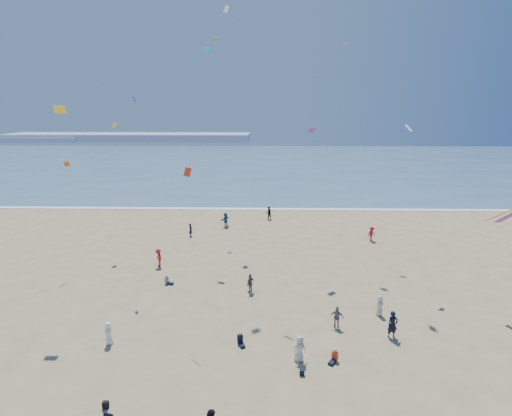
{
  "coord_description": "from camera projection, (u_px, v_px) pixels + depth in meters",
  "views": [
    {
      "loc": [
        2.52,
        -13.37,
        15.03
      ],
      "look_at": [
        2.0,
        8.0,
        9.6
      ],
      "focal_mm": 28.0,
      "sensor_mm": 36.0,
      "label": 1
    }
  ],
  "objects": [
    {
      "name": "headland_near",
      "position": [
        37.0,
        139.0,
        178.68
      ],
      "size": [
        40.0,
        14.0,
        2.0
      ],
      "primitive_type": "cube",
      "color": "#7A8EA8",
      "rests_on": "ground"
    },
    {
      "name": "headland_far",
      "position": [
        129.0,
        137.0,
        182.44
      ],
      "size": [
        110.0,
        20.0,
        3.2
      ],
      "primitive_type": "cube",
      "color": "#7A8EA8",
      "rests_on": "ground"
    },
    {
      "name": "kites_aloft",
      "position": [
        367.0,
        102.0,
        26.15
      ],
      "size": [
        43.57,
        42.65,
        28.59
      ],
      "color": "green",
      "rests_on": "ground"
    },
    {
      "name": "ocean",
      "position": [
        256.0,
        163.0,
        108.75
      ],
      "size": [
        220.0,
        100.0,
        0.06
      ],
      "primitive_type": "cube",
      "color": "#476B84",
      "rests_on": "ground"
    },
    {
      "name": "seated_group",
      "position": [
        290.0,
        379.0,
        22.05
      ],
      "size": [
        16.76,
        26.6,
        0.84
      ],
      "color": "silver",
      "rests_on": "ground"
    },
    {
      "name": "surf_line",
      "position": [
        249.0,
        209.0,
        60.3
      ],
      "size": [
        220.0,
        1.2,
        0.08
      ],
      "primitive_type": "cube",
      "color": "white",
      "rests_on": "ground"
    },
    {
      "name": "black_backpack",
      "position": [
        106.0,
        405.0,
        20.45
      ],
      "size": [
        0.3,
        0.22,
        0.38
      ],
      "primitive_type": "cube",
      "color": "black",
      "rests_on": "ground"
    },
    {
      "name": "standing_flyers",
      "position": [
        285.0,
        282.0,
        33.19
      ],
      "size": [
        34.83,
        50.48,
        1.89
      ],
      "color": "silver",
      "rests_on": "ground"
    },
    {
      "name": "navy_bag",
      "position": [
        302.0,
        373.0,
        22.97
      ],
      "size": [
        0.28,
        0.18,
        0.34
      ],
      "primitive_type": "cube",
      "color": "black",
      "rests_on": "ground"
    }
  ]
}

